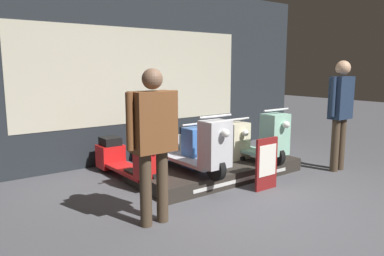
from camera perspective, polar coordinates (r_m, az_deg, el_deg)
The scene contains 11 objects.
ground_plane at distance 4.75m, azimuth 12.08°, elevation -12.09°, with size 30.00×30.00×0.00m, color #4C4C51.
shop_wall_back at distance 6.97m, azimuth -8.18°, elevation 8.25°, with size 8.22×0.09×3.20m.
display_platform at distance 5.98m, azimuth 3.86°, elevation -6.38°, with size 2.67×1.19×0.21m.
scooter_display_left at distance 5.47m, azimuth -0.60°, elevation -2.96°, with size 0.54×1.72×0.89m.
scooter_display_right at distance 6.25m, azimuth 8.27°, elevation -1.51°, with size 0.54×1.72×0.89m.
scooter_backrow_0 at distance 5.78m, azimuth -9.52°, elevation -4.52°, with size 0.54×1.72×0.89m.
scooter_backrow_1 at distance 6.20m, azimuth -2.71°, elevation -3.46°, with size 0.54×1.72×0.89m.
scooter_backrow_2 at distance 6.69m, azimuth 3.15°, elevation -2.51°, with size 0.54×1.72×0.89m.
person_left_browsing at distance 4.01m, azimuth -5.94°, elevation -0.75°, with size 0.63×0.26×1.70m.
person_right_browsing at distance 6.58m, azimuth 21.69°, elevation 3.02°, with size 0.56×0.24×1.82m.
price_sign_board at distance 5.37m, azimuth 11.29°, elevation -5.35°, with size 0.41×0.04×0.74m.
Camera 1 is at (-3.39, -2.86, 1.72)m, focal length 35.00 mm.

